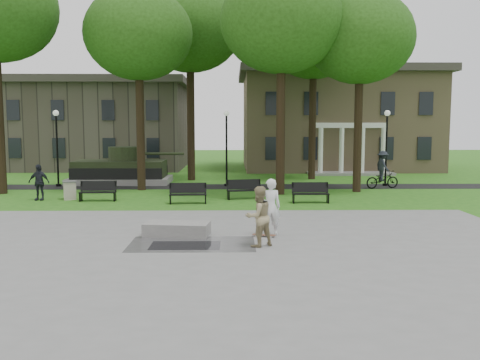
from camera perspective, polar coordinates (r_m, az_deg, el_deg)
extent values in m
plane|color=#255E16|center=(19.70, -3.36, -4.94)|extent=(120.00, 120.00, 0.00)
cube|color=gray|center=(14.83, -4.20, -8.61)|extent=(22.00, 16.00, 0.02)
cube|color=black|center=(31.55, -2.43, -0.75)|extent=(44.00, 2.60, 0.01)
cube|color=#9E8460|center=(46.23, 10.59, 6.29)|extent=(16.00, 11.00, 8.00)
cube|color=#38332D|center=(46.45, 10.70, 11.60)|extent=(17.00, 12.00, 0.60)
cube|color=silver|center=(40.85, 12.12, 6.02)|extent=(6.00, 0.30, 0.40)
cube|color=#4C443D|center=(47.32, -15.46, 5.69)|extent=(15.00, 10.00, 7.20)
cylinder|color=black|center=(30.29, -11.13, 6.43)|extent=(0.48, 0.48, 8.00)
ellipsoid|color=#204510|center=(30.74, -11.33, 15.79)|extent=(6.20, 6.20, 5.27)
cylinder|color=black|center=(27.94, 4.59, 6.89)|extent=(0.50, 0.50, 8.32)
ellipsoid|color=#204510|center=(28.49, 4.68, 17.40)|extent=(6.60, 6.60, 5.61)
cylinder|color=black|center=(29.69, 13.12, 6.09)|extent=(0.46, 0.46, 7.68)
ellipsoid|color=#204510|center=(30.08, 13.35, 15.26)|extent=(6.00, 6.00, 5.10)
cylinder|color=black|center=(35.44, -5.55, 7.49)|extent=(0.54, 0.54, 9.28)
ellipsoid|color=#204510|center=(36.05, -5.65, 16.74)|extent=(7.20, 7.20, 6.12)
cylinder|color=black|center=(36.26, 8.14, 6.92)|extent=(0.50, 0.50, 8.64)
ellipsoid|color=#204510|center=(36.74, 8.27, 15.37)|extent=(6.40, 6.40, 5.44)
cylinder|color=black|center=(33.46, -19.84, 3.06)|extent=(0.12, 0.12, 4.40)
sphere|color=silver|center=(33.43, -19.98, 7.08)|extent=(0.36, 0.36, 0.36)
cylinder|color=black|center=(33.63, -19.71, -0.55)|extent=(0.32, 0.32, 0.16)
cylinder|color=black|center=(31.66, -1.52, 3.26)|extent=(0.12, 0.12, 4.40)
sphere|color=silver|center=(31.63, -1.53, 7.52)|extent=(0.36, 0.36, 0.36)
cylinder|color=black|center=(31.83, -1.51, -0.55)|extent=(0.32, 0.32, 0.16)
cylinder|color=black|center=(33.09, 16.09, 3.15)|extent=(0.12, 0.12, 4.40)
sphere|color=silver|center=(33.06, 16.21, 7.22)|extent=(0.36, 0.36, 0.36)
cylinder|color=black|center=(33.26, 15.99, -0.50)|extent=(0.32, 0.32, 0.16)
cube|color=gray|center=(34.30, -13.25, -0.03)|extent=(6.50, 3.40, 0.40)
cube|color=#263019|center=(34.23, -13.29, 1.22)|extent=(5.80, 2.80, 1.10)
cube|color=black|center=(32.94, -13.78, 0.67)|extent=(5.80, 0.35, 0.70)
cube|color=black|center=(35.56, -12.81, 1.09)|extent=(5.80, 0.35, 0.70)
cylinder|color=#263019|center=(34.10, -12.83, 2.90)|extent=(2.10, 2.10, 0.90)
cylinder|color=#263019|center=(33.70, -9.00, 2.94)|extent=(3.20, 0.18, 0.18)
cube|color=black|center=(16.20, -6.16, -7.32)|extent=(2.20, 1.20, 0.00)
cube|color=gray|center=(17.62, -7.09, -5.48)|extent=(2.31, 1.28, 0.45)
cube|color=brown|center=(17.36, 2.71, -6.26)|extent=(0.80, 0.41, 0.07)
imported|color=white|center=(17.45, 3.43, -3.04)|extent=(0.76, 0.54, 1.96)
imported|color=#9A8C64|center=(15.83, 2.09, -4.11)|extent=(1.16, 1.08, 1.89)
imported|color=black|center=(27.66, -21.65, -0.25)|extent=(1.11, 0.53, 1.83)
imported|color=black|center=(31.81, 15.68, 0.07)|extent=(2.20, 1.19, 1.10)
imported|color=#22262D|center=(31.74, 15.72, 1.53)|extent=(0.93, 1.31, 1.83)
cube|color=black|center=(26.43, -15.68, -1.34)|extent=(1.81, 0.50, 0.05)
cube|color=black|center=(26.61, -15.58, -0.64)|extent=(1.80, 0.20, 0.50)
cube|color=black|center=(26.69, -17.43, -1.81)|extent=(0.07, 0.45, 0.45)
cube|color=black|center=(26.26, -13.87, -1.83)|extent=(0.07, 0.45, 0.45)
cube|color=black|center=(24.74, -5.87, -1.64)|extent=(1.83, 0.58, 0.05)
cube|color=black|center=(24.92, -5.83, -0.88)|extent=(1.81, 0.28, 0.50)
cube|color=black|center=(24.86, -7.81, -2.15)|extent=(0.09, 0.45, 0.45)
cube|color=black|center=(24.72, -3.90, -2.15)|extent=(0.09, 0.45, 0.45)
cube|color=black|center=(26.17, 0.51, -1.18)|extent=(1.85, 0.78, 0.05)
cube|color=black|center=(26.35, 0.50, -0.47)|extent=(1.80, 0.49, 0.50)
cube|color=black|center=(26.19, -1.35, -1.67)|extent=(0.14, 0.45, 0.45)
cube|color=black|center=(26.23, 2.37, -1.66)|extent=(0.14, 0.45, 0.45)
cube|color=black|center=(25.10, 7.93, -1.55)|extent=(1.80, 0.47, 0.05)
cube|color=black|center=(25.28, 7.87, -0.81)|extent=(1.80, 0.17, 0.50)
cube|color=black|center=(25.01, 6.00, -2.07)|extent=(0.06, 0.45, 0.45)
cube|color=black|center=(25.27, 9.83, -2.05)|extent=(0.06, 0.45, 0.45)
cube|color=#B3A894|center=(27.47, -18.57, -1.15)|extent=(0.77, 0.77, 0.90)
cube|color=#4C4C4C|center=(27.41, -18.60, -0.16)|extent=(0.84, 0.84, 0.06)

